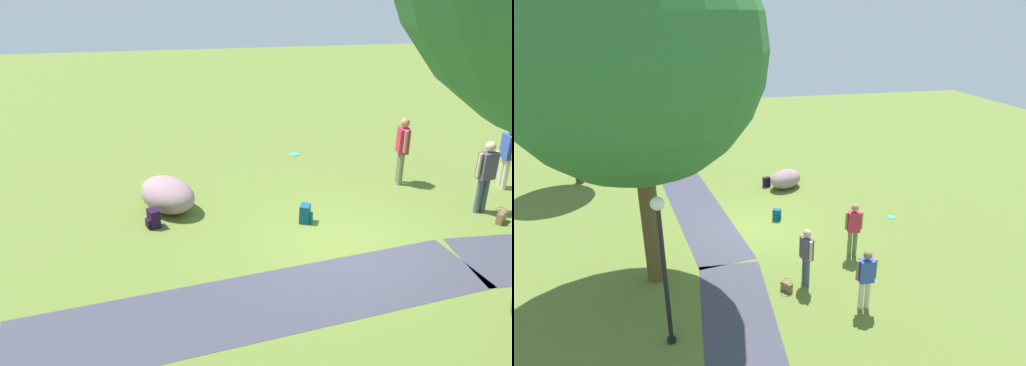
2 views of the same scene
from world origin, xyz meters
The scene contains 10 objects.
ground_plane centered at (0.00, 0.00, 0.00)m, with size 48.00×48.00×0.00m, color #5D712E.
footpath_segment_mid centered at (1.94, 1.72, 0.00)m, with size 8.17×2.98×0.01m.
lawn_boulder centered at (3.40, -2.02, 0.38)m, with size 1.67×1.80×0.76m.
woman_with_handbag centered at (-3.43, -0.79, 0.95)m, with size 0.51×0.30×1.65m.
man_near_boulder centered at (-2.31, -2.59, 0.98)m, with size 0.30×0.51×1.69m.
passerby_on_path centered at (-4.69, -1.90, 0.92)m, with size 0.26×0.52×1.60m.
handbag_on_grass centered at (-3.60, -0.23, 0.14)m, with size 0.38×0.38×0.31m.
backpack_by_boulder centered at (3.71, -1.26, 0.19)m, with size 0.33×0.33×0.40m.
spare_backpack_on_lawn centered at (0.52, -0.95, 0.19)m, with size 0.34×0.34×0.40m.
frisbee_on_grass centered at (-0.21, -5.01, 0.01)m, with size 0.26×0.26×0.02m.
Camera 1 is at (3.20, 8.64, 5.23)m, focal length 36.57 mm.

